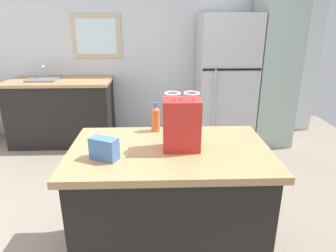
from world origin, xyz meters
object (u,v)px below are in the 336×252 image
object	(u,v)px
kitchen_island	(170,205)
small_box	(104,149)
shopping_bag	(182,124)
refrigerator	(225,81)
tall_cabinet	(273,68)
bottle	(156,118)

from	to	relation	value
kitchen_island	small_box	distance (m)	0.67
small_box	shopping_bag	bearing A→B (deg)	15.85
refrigerator	tall_cabinet	distance (m)	0.68
refrigerator	kitchen_island	bearing A→B (deg)	-110.82
kitchen_island	tall_cabinet	xyz separation A→B (m)	(1.52, 2.27, 0.61)
refrigerator	bottle	bearing A→B (deg)	-116.32
small_box	bottle	distance (m)	0.58
refrigerator	bottle	distance (m)	2.16
shopping_bag	kitchen_island	bearing A→B (deg)	173.57
tall_cabinet	shopping_bag	size ratio (longest dim) A/B	5.54
tall_cabinet	shopping_bag	bearing A→B (deg)	-122.36
refrigerator	tall_cabinet	bearing A→B (deg)	0.02
shopping_bag	bottle	world-z (taller)	shopping_bag
kitchen_island	tall_cabinet	distance (m)	2.80
kitchen_island	tall_cabinet	bearing A→B (deg)	56.18
tall_cabinet	refrigerator	bearing A→B (deg)	-179.98
kitchen_island	small_box	world-z (taller)	small_box
tall_cabinet	bottle	bearing A→B (deg)	-129.85
kitchen_island	small_box	size ratio (longest dim) A/B	7.82
tall_cabinet	small_box	size ratio (longest dim) A/B	12.42
small_box	bottle	bearing A→B (deg)	57.13
tall_cabinet	small_box	distance (m)	3.09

